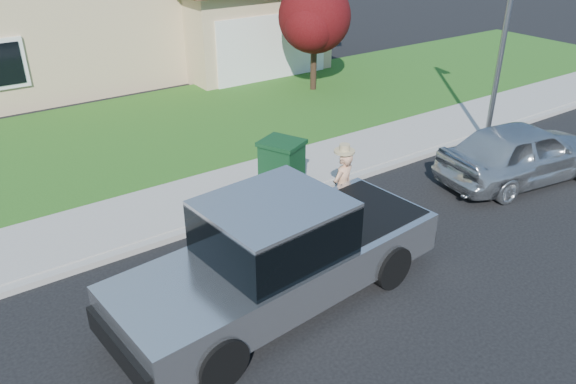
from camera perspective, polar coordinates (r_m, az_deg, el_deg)
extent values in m
plane|color=black|center=(9.68, 2.31, -10.16)|extent=(80.00, 80.00, 0.00)
cube|color=gray|center=(12.13, -2.12, -1.42)|extent=(40.00, 0.20, 0.12)
cube|color=gray|center=(12.96, -4.77, 0.56)|extent=(40.00, 2.00, 0.15)
cube|color=#1D4B15|center=(16.71, -12.67, 6.18)|extent=(40.00, 7.00, 0.10)
cube|color=tan|center=(23.39, -5.80, 16.60)|extent=(5.50, 6.00, 3.20)
cube|color=white|center=(20.93, -1.53, 14.49)|extent=(4.60, 0.12, 2.30)
cube|color=black|center=(19.19, -26.96, 11.50)|extent=(1.30, 0.10, 1.50)
cylinder|color=black|center=(7.94, -6.90, -16.70)|extent=(0.80, 0.36, 0.78)
cylinder|color=black|center=(9.17, -13.28, -10.39)|extent=(0.80, 0.36, 0.78)
cylinder|color=black|center=(9.77, 10.32, -7.41)|extent=(0.80, 0.36, 0.78)
cylinder|color=black|center=(10.79, 3.08, -3.35)|extent=(0.80, 0.36, 0.78)
cube|color=#A9ABB0|center=(9.14, -0.70, -7.44)|extent=(5.72, 2.46, 0.70)
cube|color=black|center=(8.66, -1.48, -3.76)|extent=(2.21, 2.00, 0.83)
cube|color=#A9ABB0|center=(8.45, -1.51, -1.26)|extent=(2.21, 2.00, 0.08)
cube|color=black|center=(10.07, 7.47, -1.94)|extent=(1.90, 1.81, 0.06)
cube|color=black|center=(8.14, -16.74, -15.21)|extent=(0.29, 1.86, 0.39)
cube|color=black|center=(10.96, 10.73, -2.71)|extent=(0.29, 1.86, 0.24)
cube|color=black|center=(9.10, -9.50, -3.25)|extent=(0.14, 0.22, 0.18)
imported|color=tan|center=(11.37, 5.57, 0.48)|extent=(0.65, 0.51, 1.56)
cylinder|color=tan|center=(11.03, 5.75, 4.19)|extent=(0.42, 0.42, 0.04)
cylinder|color=tan|center=(11.01, 5.77, 4.49)|extent=(0.21, 0.21, 0.15)
imported|color=#B5B8BD|center=(14.20, 22.76, 3.76)|extent=(4.44, 2.32, 1.44)
cylinder|color=black|center=(19.73, 2.61, 12.74)|extent=(0.21, 0.21, 1.67)
sphere|color=#490F11|center=(19.39, 2.71, 17.38)|extent=(2.41, 2.41, 2.41)
sphere|color=#490F11|center=(20.01, 3.37, 16.76)|extent=(1.78, 1.78, 1.78)
sphere|color=#490F11|center=(18.93, 2.25, 16.51)|extent=(1.67, 1.67, 1.67)
cube|color=#0E3418|center=(12.24, -0.63, 2.34)|extent=(0.96, 1.01, 1.14)
cube|color=#0E3418|center=(11.99, -0.65, 5.01)|extent=(1.05, 1.10, 0.09)
cylinder|color=slate|center=(15.42, 21.03, 14.19)|extent=(0.14, 0.14, 5.69)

